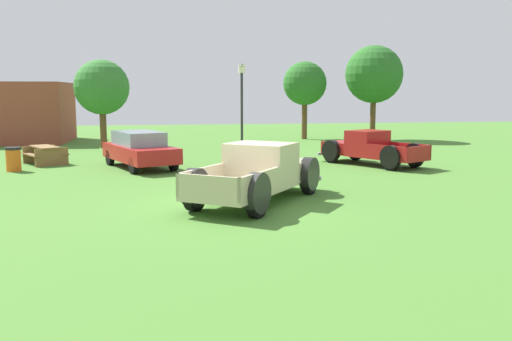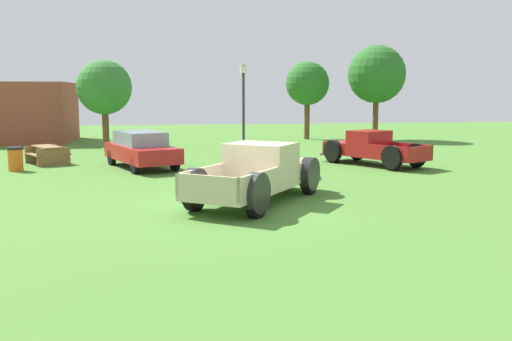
# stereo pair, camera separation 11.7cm
# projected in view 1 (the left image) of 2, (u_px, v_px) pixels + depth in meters

# --- Properties ---
(ground_plane) EXTENTS (80.00, 80.00, 0.00)m
(ground_plane) POSITION_uv_depth(u_px,v_px,m) (234.00, 208.00, 14.78)
(ground_plane) COLOR #477A2D
(pickup_truck_foreground) EXTENTS (4.66, 5.48, 1.65)m
(pickup_truck_foreground) POSITION_uv_depth(u_px,v_px,m) (262.00, 173.00, 15.87)
(pickup_truck_foreground) COLOR #C6B793
(pickup_truck_foreground) RESTS_ON ground_plane
(pickup_truck_behind_left) EXTENTS (3.83, 5.00, 1.46)m
(pickup_truck_behind_left) POSITION_uv_depth(u_px,v_px,m) (366.00, 148.00, 23.82)
(pickup_truck_behind_left) COLOR maroon
(pickup_truck_behind_left) RESTS_ON ground_plane
(sedan_distant_a) EXTENTS (3.36, 4.82, 1.49)m
(sedan_distant_a) POSITION_uv_depth(u_px,v_px,m) (140.00, 149.00, 22.67)
(sedan_distant_a) COLOR #B21E1E
(sedan_distant_a) RESTS_ON ground_plane
(lamp_post_near) EXTENTS (0.36, 0.36, 4.39)m
(lamp_post_near) POSITION_uv_depth(u_px,v_px,m) (242.00, 109.00, 25.49)
(lamp_post_near) COLOR #2D2D33
(lamp_post_near) RESTS_ON ground_plane
(picnic_table) EXTENTS (2.18, 2.30, 0.78)m
(picnic_table) POSITION_uv_depth(u_px,v_px,m) (45.00, 153.00, 23.92)
(picnic_table) COLOR olive
(picnic_table) RESTS_ON ground_plane
(trash_can) EXTENTS (0.59, 0.59, 0.95)m
(trash_can) POSITION_uv_depth(u_px,v_px,m) (13.00, 159.00, 21.73)
(trash_can) COLOR orange
(trash_can) RESTS_ON ground_plane
(oak_tree_east) EXTENTS (2.87, 2.87, 5.12)m
(oak_tree_east) POSITION_uv_depth(u_px,v_px,m) (305.00, 84.00, 36.57)
(oak_tree_east) COLOR brown
(oak_tree_east) RESTS_ON ground_plane
(oak_tree_west) EXTENTS (3.01, 3.01, 4.88)m
(oak_tree_west) POSITION_uv_depth(u_px,v_px,m) (102.00, 88.00, 30.42)
(oak_tree_west) COLOR brown
(oak_tree_west) RESTS_ON ground_plane
(oak_tree_center) EXTENTS (3.74, 3.74, 6.13)m
(oak_tree_center) POSITION_uv_depth(u_px,v_px,m) (374.00, 75.00, 36.06)
(oak_tree_center) COLOR brown
(oak_tree_center) RESTS_ON ground_plane
(brick_pavilion) EXTENTS (7.26, 5.92, 3.71)m
(brick_pavilion) POSITION_uv_depth(u_px,v_px,m) (8.00, 112.00, 34.46)
(brick_pavilion) COLOR brown
(brick_pavilion) RESTS_ON ground_plane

